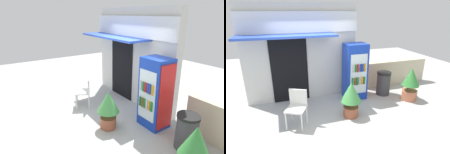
% 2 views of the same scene
% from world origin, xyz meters
% --- Properties ---
extents(ground, '(16.00, 16.00, 0.00)m').
position_xyz_m(ground, '(0.00, 0.00, 0.00)').
color(ground, '#B2B2AD').
extents(storefront_building, '(3.51, 1.04, 2.99)m').
position_xyz_m(storefront_building, '(-0.39, 1.52, 1.56)').
color(storefront_building, silver).
rests_on(storefront_building, ground).
extents(drink_cooler, '(0.70, 0.63, 1.81)m').
position_xyz_m(drink_cooler, '(1.23, 0.97, 0.91)').
color(drink_cooler, '#1438B2').
rests_on(drink_cooler, ground).
extents(plastic_chair, '(0.61, 0.60, 0.93)m').
position_xyz_m(plastic_chair, '(-0.76, -0.02, 0.55)').
color(plastic_chair, silver).
rests_on(plastic_chair, ground).
extents(potted_plant_near_shop, '(0.56, 0.56, 0.99)m').
position_xyz_m(potted_plant_near_shop, '(0.66, -0.08, 0.60)').
color(potted_plant_near_shop, '#995138').
rests_on(potted_plant_near_shop, ground).
extents(potted_plant_curbside, '(0.54, 0.54, 1.08)m').
position_xyz_m(potted_plant_curbside, '(2.85, 0.24, 0.62)').
color(potted_plant_curbside, '#BC6B4C').
rests_on(potted_plant_curbside, ground).
extents(trash_bin, '(0.48, 0.48, 0.80)m').
position_xyz_m(trash_bin, '(2.26, 0.88, 0.40)').
color(trash_bin, '#38383D').
rests_on(trash_bin, ground).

